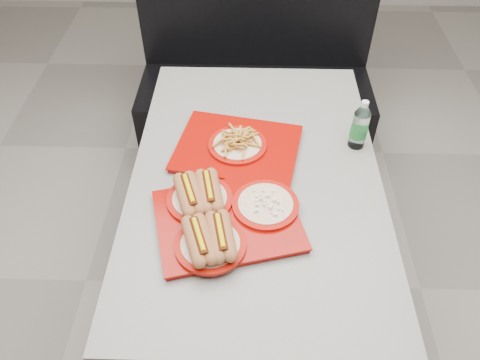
{
  "coord_description": "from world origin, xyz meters",
  "views": [
    {
      "loc": [
        -0.03,
        -1.21,
        1.94
      ],
      "look_at": [
        -0.06,
        -0.12,
        0.83
      ],
      "focal_mm": 35.0,
      "sensor_mm": 36.0,
      "label": 1
    }
  ],
  "objects_px": {
    "diner_table": "(255,203)",
    "water_bottle": "(360,127)",
    "tray_near": "(222,217)",
    "tray_far": "(237,146)",
    "booth_bench": "(255,83)"
  },
  "relations": [
    {
      "from": "diner_table",
      "to": "water_bottle",
      "type": "distance_m",
      "value": 0.49
    },
    {
      "from": "tray_near",
      "to": "tray_far",
      "type": "distance_m",
      "value": 0.36
    },
    {
      "from": "diner_table",
      "to": "water_bottle",
      "type": "height_order",
      "value": "water_bottle"
    },
    {
      "from": "diner_table",
      "to": "tray_near",
      "type": "xyz_separation_m",
      "value": [
        -0.11,
        -0.24,
        0.2
      ]
    },
    {
      "from": "booth_bench",
      "to": "tray_near",
      "type": "relative_size",
      "value": 2.54
    },
    {
      "from": "diner_table",
      "to": "booth_bench",
      "type": "height_order",
      "value": "booth_bench"
    },
    {
      "from": "tray_near",
      "to": "tray_far",
      "type": "bearing_deg",
      "value": 83.54
    },
    {
      "from": "tray_far",
      "to": "water_bottle",
      "type": "distance_m",
      "value": 0.46
    },
    {
      "from": "water_bottle",
      "to": "booth_bench",
      "type": "bearing_deg",
      "value": 112.51
    },
    {
      "from": "booth_bench",
      "to": "water_bottle",
      "type": "distance_m",
      "value": 1.1
    },
    {
      "from": "booth_bench",
      "to": "tray_near",
      "type": "xyz_separation_m",
      "value": [
        -0.11,
        -1.33,
        0.38
      ]
    },
    {
      "from": "booth_bench",
      "to": "tray_near",
      "type": "bearing_deg",
      "value": -94.77
    },
    {
      "from": "tray_far",
      "to": "tray_near",
      "type": "bearing_deg",
      "value": -96.46
    },
    {
      "from": "booth_bench",
      "to": "tray_near",
      "type": "distance_m",
      "value": 1.39
    },
    {
      "from": "water_bottle",
      "to": "diner_table",
      "type": "bearing_deg",
      "value": -156.69
    }
  ]
}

